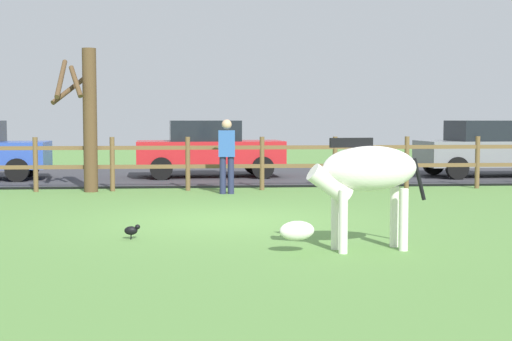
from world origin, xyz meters
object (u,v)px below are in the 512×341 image
at_px(bare_tree, 87,116).
at_px(parked_car_red, 209,148).
at_px(parked_car_grey, 490,148).
at_px(zebra, 364,177).
at_px(visitor_near_fence, 227,153).
at_px(crow_on_grass, 132,230).

bearing_deg(bare_tree, parked_car_red, 50.88).
height_order(bare_tree, parked_car_grey, bare_tree).
bearing_deg(zebra, bare_tree, 120.31).
bearing_deg(visitor_near_fence, parked_car_red, 94.55).
xyz_separation_m(bare_tree, visitor_near_fence, (3.11, -0.71, -0.81)).
bearing_deg(crow_on_grass, zebra, -20.05).
distance_m(crow_on_grass, parked_car_red, 10.18).
relative_size(parked_car_grey, parked_car_red, 1.00).
bearing_deg(bare_tree, zebra, -59.69).
relative_size(zebra, visitor_near_fence, 1.18).
bearing_deg(parked_car_red, zebra, -81.14).
relative_size(bare_tree, visitor_near_fence, 1.97).
height_order(crow_on_grass, parked_car_red, parked_car_red).
distance_m(bare_tree, parked_car_red, 4.50).
height_order(bare_tree, parked_car_red, bare_tree).
height_order(bare_tree, crow_on_grass, bare_tree).
bearing_deg(bare_tree, crow_on_grass, -76.79).
height_order(bare_tree, zebra, bare_tree).
bearing_deg(bare_tree, visitor_near_fence, -12.88).
bearing_deg(parked_car_grey, crow_on_grass, -133.36).
bearing_deg(zebra, visitor_near_fence, 101.35).
height_order(crow_on_grass, parked_car_grey, parked_car_grey).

